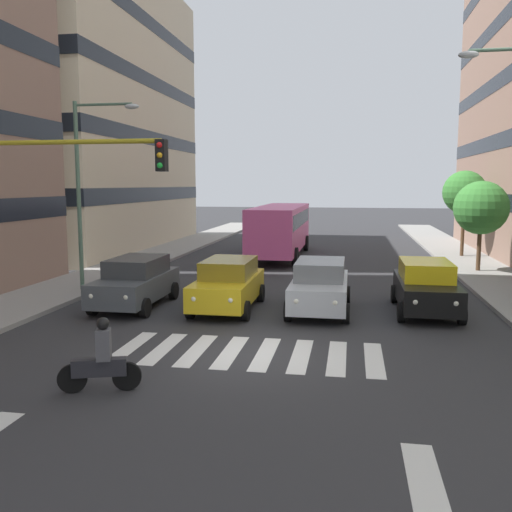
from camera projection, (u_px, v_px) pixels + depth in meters
name	position (u px, v px, depth m)	size (l,w,h in m)	color
ground_plane	(248.00, 353.00, 13.97)	(180.00, 180.00, 0.00)	#2D2D30
building_right_block_0	(95.00, 112.00, 36.42)	(8.11, 19.71, 18.12)	beige
crosswalk_markings	(248.00, 353.00, 13.97)	(6.75, 2.80, 0.01)	silver
lane_arrow_0	(425.00, 479.00, 7.98)	(0.50, 2.20, 0.01)	silver
car_0	(426.00, 286.00, 18.30)	(2.02, 4.44, 1.72)	black
car_1	(320.00, 286.00, 18.42)	(2.02, 4.44, 1.72)	#B2B7BC
car_2	(228.00, 284.00, 18.76)	(2.02, 4.44, 1.72)	gold
car_3	(136.00, 282.00, 19.18)	(2.02, 4.44, 1.72)	#474C51
bus_behind_traffic	(281.00, 226.00, 32.31)	(2.78, 10.50, 3.00)	#DB5193
motorcycle_with_rider	(101.00, 361.00, 11.29)	(1.65, 0.62, 1.57)	black
traffic_light_gantry	(35.00, 204.00, 13.91)	(5.12, 0.36, 5.50)	#AD991E
street_lamp_right	(88.00, 177.00, 21.08)	(2.64, 0.28, 7.25)	#4C6B56
street_tree_2	(481.00, 208.00, 26.06)	(2.55, 2.55, 4.29)	#513823
street_tree_3	(465.00, 192.00, 31.41)	(2.47, 2.47, 4.91)	#513823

